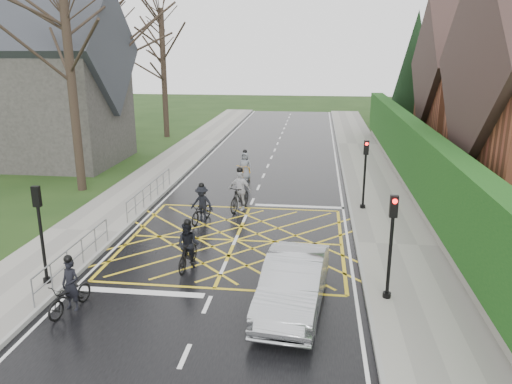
% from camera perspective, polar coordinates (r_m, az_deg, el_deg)
% --- Properties ---
extents(ground, '(120.00, 120.00, 0.00)m').
position_cam_1_polar(ground, '(19.11, -2.37, -5.53)').
color(ground, black).
rests_on(ground, ground).
extents(road, '(9.00, 80.00, 0.01)m').
position_cam_1_polar(road, '(19.11, -2.37, -5.52)').
color(road, black).
rests_on(road, ground).
extents(sidewalk_right, '(3.00, 80.00, 0.15)m').
position_cam_1_polar(sidewalk_right, '(19.10, 15.79, -5.93)').
color(sidewalk_right, gray).
rests_on(sidewalk_right, ground).
extents(sidewalk_left, '(3.00, 80.00, 0.15)m').
position_cam_1_polar(sidewalk_left, '(20.86, -18.91, -4.31)').
color(sidewalk_left, gray).
rests_on(sidewalk_left, ground).
extents(stone_wall, '(0.50, 38.00, 0.70)m').
position_cam_1_polar(stone_wall, '(24.92, 17.85, -0.25)').
color(stone_wall, slate).
rests_on(stone_wall, ground).
extents(hedge, '(0.90, 38.00, 2.80)m').
position_cam_1_polar(hedge, '(24.50, 18.20, 3.68)').
color(hedge, '#103C11').
rests_on(hedge, stone_wall).
extents(house_far, '(9.80, 8.80, 10.30)m').
position_cam_1_polar(house_far, '(37.52, 25.78, 10.48)').
color(house_far, brown).
rests_on(house_far, ground).
extents(conifer, '(4.60, 4.60, 10.00)m').
position_cam_1_polar(conifer, '(44.25, 17.60, 12.77)').
color(conifer, black).
rests_on(conifer, ground).
extents(church, '(8.80, 7.80, 11.00)m').
position_cam_1_polar(church, '(33.86, -22.60, 11.36)').
color(church, '#2D2B28').
rests_on(church, ground).
extents(tree_near, '(9.24, 9.24, 11.44)m').
position_cam_1_polar(tree_near, '(26.38, -20.88, 17.02)').
color(tree_near, black).
rests_on(tree_near, ground).
extents(tree_mid, '(10.08, 10.08, 12.48)m').
position_cam_1_polar(tree_mid, '(34.10, -16.15, 18.22)').
color(tree_mid, black).
rests_on(tree_mid, ground).
extents(tree_far, '(8.40, 8.40, 10.40)m').
position_cam_1_polar(tree_far, '(41.36, -10.64, 16.09)').
color(tree_far, black).
rests_on(tree_far, ground).
extents(railing_south, '(0.05, 5.04, 1.03)m').
position_cam_1_polar(railing_south, '(17.13, -20.02, -6.38)').
color(railing_south, slate).
rests_on(railing_south, ground).
extents(railing_north, '(0.05, 6.04, 1.03)m').
position_cam_1_polar(railing_north, '(23.66, -11.99, 0.43)').
color(railing_north, slate).
rests_on(railing_north, ground).
extents(traffic_light_ne, '(0.24, 0.31, 3.21)m').
position_cam_1_polar(traffic_light_ne, '(22.47, 12.31, 1.89)').
color(traffic_light_ne, black).
rests_on(traffic_light_ne, ground).
extents(traffic_light_se, '(0.24, 0.31, 3.21)m').
position_cam_1_polar(traffic_light_se, '(14.52, 15.12, -6.26)').
color(traffic_light_se, black).
rests_on(traffic_light_se, ground).
extents(traffic_light_sw, '(0.24, 0.31, 3.21)m').
position_cam_1_polar(traffic_light_sw, '(16.22, -23.30, -4.66)').
color(traffic_light_sw, black).
rests_on(traffic_light_sw, ground).
extents(cyclist_rear, '(0.97, 1.78, 1.64)m').
position_cam_1_polar(cyclist_rear, '(14.99, -20.46, -10.77)').
color(cyclist_rear, black).
rests_on(cyclist_rear, ground).
extents(cyclist_back, '(0.82, 1.74, 1.71)m').
position_cam_1_polar(cyclist_back, '(16.73, -7.77, -6.55)').
color(cyclist_back, black).
rests_on(cyclist_back, ground).
extents(cyclist_mid, '(1.10, 1.82, 1.68)m').
position_cam_1_polar(cyclist_mid, '(21.05, -6.22, -1.76)').
color(cyclist_mid, black).
rests_on(cyclist_mid, ground).
extents(cyclist_front, '(1.14, 2.05, 1.97)m').
position_cam_1_polar(cyclist_front, '(22.40, -1.87, -0.26)').
color(cyclist_front, black).
rests_on(cyclist_front, ground).
extents(cyclist_lead, '(0.94, 1.83, 1.70)m').
position_cam_1_polar(cyclist_lead, '(27.57, -1.28, 2.59)').
color(cyclist_lead, orange).
rests_on(cyclist_lead, ground).
extents(car, '(2.05, 4.74, 1.52)m').
position_cam_1_polar(car, '(14.13, 4.27, -10.39)').
color(car, '#A5A8AC').
rests_on(car, ground).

